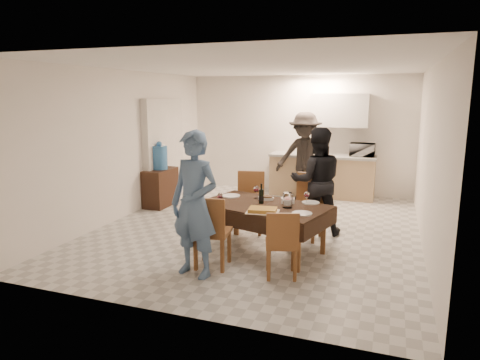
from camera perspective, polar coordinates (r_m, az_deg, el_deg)
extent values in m
cube|color=beige|center=(7.13, 2.50, -6.44)|extent=(5.00, 6.00, 0.02)
cube|color=white|center=(6.81, 2.69, 14.91)|extent=(5.00, 6.00, 0.02)
cube|color=white|center=(9.74, 7.81, 6.04)|extent=(5.00, 0.02, 2.60)
cube|color=white|center=(4.11, -9.78, -1.02)|extent=(5.00, 0.02, 2.60)
cube|color=white|center=(7.94, -14.97, 4.62)|extent=(0.02, 6.00, 2.60)
cube|color=white|center=(6.57, 23.94, 2.73)|extent=(0.02, 6.00, 2.60)
cube|color=beige|center=(8.94, -10.12, 3.90)|extent=(0.15, 1.40, 2.10)
cube|color=tan|center=(9.44, 10.83, 0.45)|extent=(2.20, 0.60, 0.86)
cube|color=#989893|center=(9.37, 10.94, 3.19)|extent=(2.24, 0.64, 0.05)
cube|color=silver|center=(9.38, 13.12, 9.03)|extent=(1.20, 0.34, 0.70)
cube|color=black|center=(5.94, 3.16, -3.44)|extent=(1.94, 1.43, 0.04)
cube|color=brown|center=(6.04, 3.13, -6.55)|extent=(0.06, 0.06, 0.64)
cube|color=brown|center=(5.47, -3.68, -6.94)|extent=(0.48, 0.48, 0.05)
cube|color=brown|center=(5.22, -4.55, -4.90)|extent=(0.43, 0.09, 0.46)
cube|color=brown|center=(5.21, 5.56, -8.48)|extent=(0.48, 0.48, 0.05)
cube|color=brown|center=(4.98, 5.12, -6.66)|extent=(0.37, 0.15, 0.41)
cube|color=brown|center=(6.81, 1.31, -3.18)|extent=(0.52, 0.52, 0.05)
cube|color=brown|center=(6.57, 0.78, -1.39)|extent=(0.43, 0.13, 0.47)
cube|color=brown|center=(6.59, 8.77, -3.68)|extent=(0.51, 0.51, 0.05)
cube|color=brown|center=(6.34, 8.49, -1.80)|extent=(0.45, 0.10, 0.48)
cube|color=black|center=(8.62, -10.53, -0.97)|extent=(0.40, 0.79, 0.74)
cylinder|color=#3B80CB|center=(8.52, -10.68, 2.96)|extent=(0.31, 0.31, 0.46)
cylinder|color=white|center=(5.78, 6.37, -2.69)|extent=(0.13, 0.13, 0.20)
cube|color=#BA8B36|center=(5.55, 3.04, -4.02)|extent=(0.45, 0.37, 0.05)
cylinder|color=silver|center=(6.02, 6.40, -2.75)|extent=(0.19, 0.19, 0.07)
cylinder|color=silver|center=(6.21, 3.46, -2.46)|extent=(0.21, 0.21, 0.04)
cylinder|color=silver|center=(5.86, -3.32, -3.40)|extent=(0.26, 0.26, 0.01)
cylinder|color=silver|center=(5.52, 8.28, -4.43)|extent=(0.26, 0.26, 0.01)
cylinder|color=silver|center=(6.40, -1.23, -2.12)|extent=(0.28, 0.28, 0.02)
cylinder|color=silver|center=(6.09, 9.40, -2.98)|extent=(0.25, 0.25, 0.01)
imported|color=silver|center=(9.26, 16.00, 3.88)|extent=(0.50, 0.34, 0.28)
imported|color=#4E6D96|center=(5.13, -6.09, -3.26)|extent=(0.72, 0.54, 1.77)
imported|color=black|center=(6.78, 10.17, -0.16)|extent=(0.97, 0.86, 1.69)
imported|color=black|center=(8.98, 8.58, 3.11)|extent=(1.18, 0.68, 1.83)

